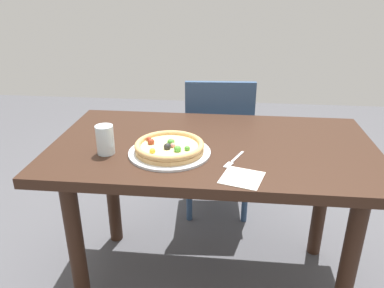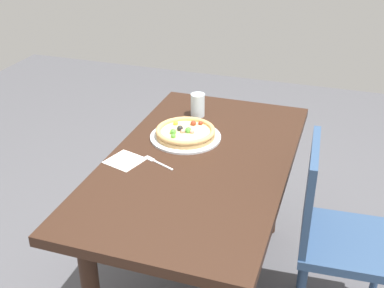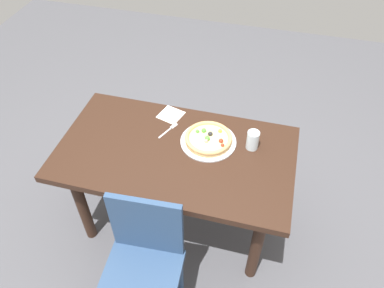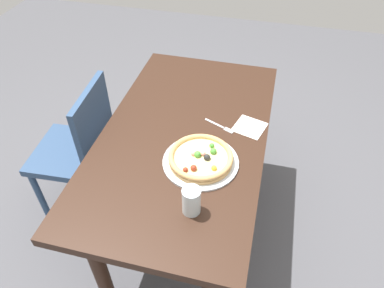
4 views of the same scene
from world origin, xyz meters
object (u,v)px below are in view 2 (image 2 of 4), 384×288
object	(u,v)px
dining_table	(199,180)
drinking_glass	(198,105)
chair_near	(334,232)
fork	(156,162)
plate	(186,137)
napkin	(125,161)
pizza	(185,132)

from	to	relation	value
dining_table	drinking_glass	xyz separation A→B (m)	(0.43, 0.14, 0.17)
dining_table	chair_near	bearing A→B (deg)	-90.40
dining_table	chair_near	xyz separation A→B (m)	(-0.00, -0.60, -0.14)
chair_near	fork	xyz separation A→B (m)	(-0.08, 0.77, 0.25)
dining_table	fork	bearing A→B (deg)	117.71
dining_table	plate	bearing A→B (deg)	35.29
dining_table	drinking_glass	distance (m)	0.48
napkin	drinking_glass	bearing A→B (deg)	-15.85
dining_table	chair_near	world-z (taller)	chair_near
dining_table	drinking_glass	size ratio (longest dim) A/B	11.66
plate	drinking_glass	distance (m)	0.26
dining_table	drinking_glass	bearing A→B (deg)	18.54
pizza	chair_near	bearing A→B (deg)	-103.57
plate	napkin	world-z (taller)	plate
chair_near	fork	bearing A→B (deg)	-87.55
dining_table	plate	distance (m)	0.24
dining_table	chair_near	size ratio (longest dim) A/B	1.56
dining_table	plate	size ratio (longest dim) A/B	4.15
chair_near	fork	world-z (taller)	chair_near
pizza	drinking_glass	xyz separation A→B (m)	(0.26, 0.02, 0.03)
chair_near	napkin	distance (m)	0.94
fork	napkin	bearing A→B (deg)	37.60
pizza	drinking_glass	world-z (taller)	drinking_glass
dining_table	napkin	size ratio (longest dim) A/B	9.88
pizza	drinking_glass	bearing A→B (deg)	4.99
fork	dining_table	bearing A→B (deg)	-128.22
chair_near	napkin	size ratio (longest dim) A/B	6.34
dining_table	plate	world-z (taller)	plate
pizza	fork	distance (m)	0.26
dining_table	fork	size ratio (longest dim) A/B	8.80
plate	fork	xyz separation A→B (m)	(-0.26, 0.04, -0.00)
dining_table	pizza	size ratio (longest dim) A/B	4.91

